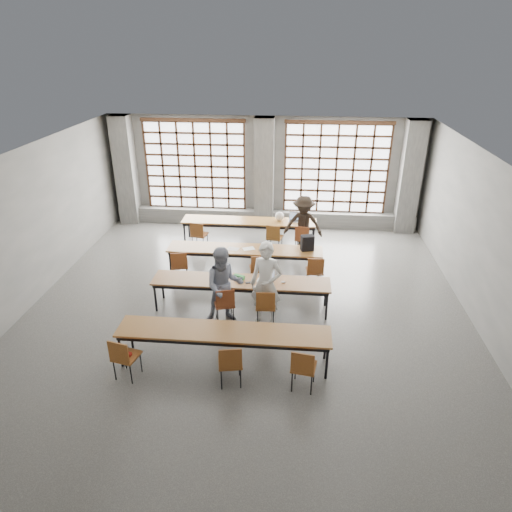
{
  "coord_description": "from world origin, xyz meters",
  "views": [
    {
      "loc": [
        1.03,
        -8.84,
        5.66
      ],
      "look_at": [
        0.18,
        0.4,
        1.19
      ],
      "focal_mm": 32.0,
      "sensor_mm": 36.0,
      "label": 1
    }
  ],
  "objects": [
    {
      "name": "wall_front",
      "position": [
        0.0,
        -5.5,
        1.75
      ],
      "size": [
        10.0,
        0.0,
        10.0
      ],
      "primitive_type": "plane",
      "rotation": [
        -1.57,
        0.0,
        0.0
      ],
      "color": "#5C5C59",
      "rests_on": "floor"
    },
    {
      "name": "column_mid",
      "position": [
        0.0,
        5.22,
        1.75
      ],
      "size": [
        0.6,
        0.55,
        3.5
      ],
      "primitive_type": "cube",
      "color": "#4F4F4D",
      "rests_on": "floor"
    },
    {
      "name": "sill_ledge",
      "position": [
        0.0,
        5.3,
        0.25
      ],
      "size": [
        9.8,
        0.35,
        0.5
      ],
      "primitive_type": "cube",
      "color": "#4F4F4D",
      "rests_on": "floor"
    },
    {
      "name": "desk_row_b",
      "position": [
        -0.23,
        1.78,
        0.66
      ],
      "size": [
        4.0,
        0.7,
        0.73
      ],
      "color": "brown",
      "rests_on": "floor"
    },
    {
      "name": "red_pouch",
      "position": [
        -1.91,
        -2.44,
        0.5
      ],
      "size": [
        0.21,
        0.12,
        0.06
      ],
      "primitive_type": "cube",
      "rotation": [
        0.0,
        0.0,
        -0.22
      ],
      "color": "maroon",
      "rests_on": "chair_near_left"
    },
    {
      "name": "column_right",
      "position": [
        4.5,
        5.22,
        1.75
      ],
      "size": [
        0.6,
        0.55,
        3.5
      ],
      "primitive_type": "cube",
      "color": "#4F4F4D",
      "rests_on": "floor"
    },
    {
      "name": "chair_front_right",
      "position": [
        0.48,
        -0.57,
        0.54
      ],
      "size": [
        0.44,
        0.44,
        0.88
      ],
      "color": "brown",
      "rests_on": "floor"
    },
    {
      "name": "paper_sheet_c",
      "position": [
        -0.13,
        1.78,
        0.73
      ],
      "size": [
        0.36,
        0.31,
        0.0
      ],
      "primitive_type": "cube",
      "rotation": [
        0.0,
        0.0,
        0.4
      ],
      "color": "white",
      "rests_on": "desk_row_b"
    },
    {
      "name": "chair_near_mid",
      "position": [
        0.0,
        -2.52,
        0.54
      ],
      "size": [
        0.49,
        0.49,
        0.88
      ],
      "color": "brown",
      "rests_on": "floor"
    },
    {
      "name": "laptop_front",
      "position": [
        0.44,
        0.17,
        0.79
      ],
      "size": [
        0.41,
        0.37,
        0.26
      ],
      "color": "silver",
      "rests_on": "desk_row_c"
    },
    {
      "name": "chair_mid_centre",
      "position": [
        0.18,
        1.15,
        0.54
      ],
      "size": [
        0.49,
        0.5,
        0.88
      ],
      "color": "brown",
      "rests_on": "floor"
    },
    {
      "name": "desk_row_d",
      "position": [
        -0.21,
        -1.89,
        0.66
      ],
      "size": [
        4.0,
        0.7,
        0.73
      ],
      "color": "brown",
      "rests_on": "floor"
    },
    {
      "name": "green_box",
      "position": [
        -0.17,
        0.14,
        0.78
      ],
      "size": [
        0.26,
        0.19,
        0.09
      ],
      "primitive_type": "cube",
      "rotation": [
        0.0,
        0.0,
        -0.43
      ],
      "color": "#2D8A3A",
      "rests_on": "desk_row_c"
    },
    {
      "name": "chair_back_mid",
      "position": [
        0.45,
        3.15,
        0.54
      ],
      "size": [
        0.5,
        0.5,
        0.88
      ],
      "color": "brown",
      "rests_on": "floor"
    },
    {
      "name": "column_left",
      "position": [
        -4.5,
        5.22,
        1.75
      ],
      "size": [
        0.6,
        0.55,
        3.5
      ],
      "primitive_type": "cube",
      "color": "#4F4F4D",
      "rests_on": "floor"
    },
    {
      "name": "phone",
      "position": [
        0.06,
        -0.04,
        0.74
      ],
      "size": [
        0.14,
        0.1,
        0.01
      ],
      "primitive_type": "cube",
      "rotation": [
        0.0,
        0.0,
        0.39
      ],
      "color": "black",
      "rests_on": "desk_row_c"
    },
    {
      "name": "student_female",
      "position": [
        -0.42,
        -0.44,
        0.87
      ],
      "size": [
        0.97,
        0.84,
        1.74
      ],
      "primitive_type": "imported",
      "rotation": [
        0.0,
        0.0,
        0.24
      ],
      "color": "#19264B",
      "rests_on": "floor"
    },
    {
      "name": "chair_near_right",
      "position": [
        1.27,
        -2.52,
        0.54
      ],
      "size": [
        0.48,
        0.49,
        0.88
      ],
      "color": "brown",
      "rests_on": "floor"
    },
    {
      "name": "plastic_bag",
      "position": [
        0.57,
        3.82,
        0.87
      ],
      "size": [
        0.29,
        0.24,
        0.29
      ],
      "primitive_type": "ellipsoid",
      "rotation": [
        0.0,
        0.0,
        -0.13
      ],
      "color": "white",
      "rests_on": "desk_row_a"
    },
    {
      "name": "chair_mid_left",
      "position": [
        -1.82,
        1.15,
        0.54
      ],
      "size": [
        0.51,
        0.51,
        0.88
      ],
      "color": "brown",
      "rests_on": "floor"
    },
    {
      "name": "floor",
      "position": [
        0.0,
        0.0,
        0.0
      ],
      "size": [
        11.0,
        11.0,
        0.0
      ],
      "primitive_type": "plane",
      "color": "#4D4D4B",
      "rests_on": "ground"
    },
    {
      "name": "student_back",
      "position": [
        1.27,
        3.27,
        0.85
      ],
      "size": [
        1.15,
        0.73,
        1.69
      ],
      "primitive_type": "imported",
      "rotation": [
        0.0,
        0.0,
        -0.1
      ],
      "color": "black",
      "rests_on": "floor"
    },
    {
      "name": "window_right",
      "position": [
        2.25,
        5.42,
        1.9
      ],
      "size": [
        3.32,
        0.12,
        3.0
      ],
      "color": "white",
      "rests_on": "wall_back"
    },
    {
      "name": "student_male",
      "position": [
        0.48,
        -0.44,
        0.95
      ],
      "size": [
        0.78,
        0.6,
        1.89
      ],
      "primitive_type": "imported",
      "rotation": [
        0.0,
        0.0,
        -0.24
      ],
      "color": "silver",
      "rests_on": "floor"
    },
    {
      "name": "window_left",
      "position": [
        -2.25,
        5.42,
        1.9
      ],
      "size": [
        3.32,
        0.12,
        3.0
      ],
      "color": "white",
      "rests_on": "wall_back"
    },
    {
      "name": "chair_back_right",
      "position": [
        1.26,
        3.14,
        0.54
      ],
      "size": [
        0.48,
        0.48,
        0.88
      ],
      "color": "brown",
      "rests_on": "floor"
    },
    {
      "name": "chair_back_left",
      "position": [
        -1.74,
        3.15,
        0.54
      ],
      "size": [
        0.49,
        0.49,
        0.88
      ],
      "color": "brown",
      "rests_on": "floor"
    },
    {
      "name": "wall_left",
      "position": [
        -5.0,
        0.0,
        1.75
      ],
      "size": [
        0.0,
        11.0,
        11.0
      ],
      "primitive_type": "plane",
      "rotation": [
        1.57,
        0.0,
        1.57
      ],
      "color": "#5C5C59",
      "rests_on": "floor"
    },
    {
      "name": "mouse",
      "position": [
        0.83,
        0.04,
        0.75
      ],
      "size": [
        0.11,
        0.09,
        0.04
      ],
      "primitive_type": "ellipsoid",
      "rotation": [
        0.0,
        0.0,
        -0.28
      ],
      "color": "silver",
      "rests_on": "desk_row_c"
    },
    {
      "name": "desk_row_a",
      "position": [
        -0.33,
        3.77,
        0.66
      ],
      "size": [
        4.0,
        0.7,
        0.73
      ],
      "color": "brown",
      "rests_on": "floor"
    },
    {
      "name": "wall_back",
      "position": [
        0.0,
        5.5,
        1.75
      ],
      "size": [
        10.0,
        0.0,
        10.0
      ],
      "primitive_type": "plane",
      "rotation": [
        1.57,
        0.0,
        0.0
      ],
      "color": "#5C5C59",
      "rests_on": "floor"
    },
    {
      "name": "chair_mid_right",
      "position": [
        1.57,
        1.15,
        0.54
      ],
      "size": [
        0.44,
        0.44,
        0.88
      ],
      "color": "maroon",
      "rests_on": "floor"
    },
    {
      "name": "wall_right",
      "position": [
        5.0,
        0.0,
        1.75
      ],
      "size": [
        0.0,
        11.0,
        11.0
      ],
      "primitive_type": "plane",
      "rotation": [
        1.57,
        0.0,
        -1.57
      ],
      "color": "#5C5C59",
      "rests_on": "floor"
    },
    {
      "name": "laptop_back",
      "position": [
        1.02,
        3.88,
        0.79
      ],
      "size": [
        0.39,
        0.34,
        0.26
      ],
      "color": "#BABABF",
      "rests_on": "desk_row_a"
    },
    {
      "name": "chair_near_left",
      "position": [
        -1.93,
        -2.52,
        0.54
      ],
      "size": [
        0.5,
        0.51,
        0.88
      ],
      "color": "brown",
      "rests_on": "floor"
    },
    {
      "name": "desk_row_c",
      "position": [
        -0.12,
        0.06,
        0.66
      ],
      "size": [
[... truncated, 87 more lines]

